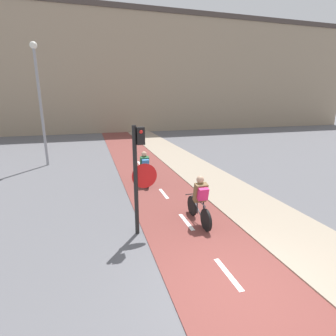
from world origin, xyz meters
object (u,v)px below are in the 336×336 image
object	(u,v)px
street_lamp_far	(39,92)
cyclist_near	(200,201)
traffic_light_pole	(139,169)
cyclist_far	(145,169)

from	to	relation	value
street_lamp_far	cyclist_near	xyz separation A→B (m)	(5.29, -8.89, -3.19)
traffic_light_pole	cyclist_near	size ratio (longest dim) A/B	1.76
street_lamp_far	cyclist_far	distance (m)	7.36
street_lamp_far	cyclist_far	xyz separation A→B (m)	(4.48, -4.89, -3.20)
cyclist_near	cyclist_far	xyz separation A→B (m)	(-0.81, 4.00, -0.00)
traffic_light_pole	cyclist_near	distance (m)	2.12
traffic_light_pole	cyclist_far	distance (m)	4.33
traffic_light_pole	cyclist_far	xyz separation A→B (m)	(0.97, 4.07, -1.14)
traffic_light_pole	street_lamp_far	world-z (taller)	street_lamp_far
cyclist_near	traffic_light_pole	bearing A→B (deg)	-177.73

